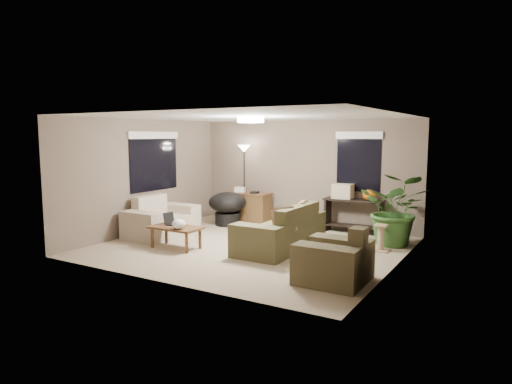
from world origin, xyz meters
The scene contains 20 objects.
room_shell centered at (0.00, 0.00, 1.25)m, with size 5.50×5.50×5.50m.
main_sofa centered at (0.59, 0.20, 0.29)m, with size 0.95×2.20×0.85m.
throw_pillows centered at (0.85, 0.20, 0.65)m, with size 0.40×1.40×0.47m.
loveseat centered at (-2.21, -0.10, 0.30)m, with size 0.90×1.60×0.85m.
armchair centered at (2.16, -1.19, 0.30)m, with size 0.95×1.00×0.85m.
coffee_table centered at (-1.18, -0.82, 0.36)m, with size 1.00×0.55×0.42m.
laptop centered at (-1.35, -0.72, 0.48)m, with size 0.38×0.24×0.24m.
plastic_bag centered at (-0.98, -0.97, 0.51)m, with size 0.26×0.24×0.18m, color white.
desk centered at (-1.32, 2.08, 0.38)m, with size 1.10×0.50×0.75m.
desk_papers centered at (-1.47, 2.07, 0.80)m, with size 0.72×0.31×0.12m.
console_table centered at (1.29, 2.26, 0.44)m, with size 1.30×0.40×0.75m.
pumpkin centered at (1.64, 2.26, 0.87)m, with size 0.29×0.29×0.24m, color orange.
cardboard_box centered at (1.04, 2.26, 0.91)m, with size 0.43×0.32×0.32m, color beige.
papasan_chair centered at (-1.60, 1.57, 0.47)m, with size 1.13×1.13×0.80m.
floor_lamp centered at (-1.49, 2.15, 1.60)m, with size 0.32×0.32×1.91m.
ceiling_fixture centered at (0.00, 0.00, 2.44)m, with size 0.50×0.50×0.10m, color white.
houseplant centered at (2.39, 1.53, 0.56)m, with size 1.29×1.43×1.12m, color #2D5923.
cat_scratching_post centered at (2.26, 0.97, 0.21)m, with size 0.32×0.32×0.50m.
window_left centered at (-2.73, 0.30, 1.78)m, with size 0.05×1.56×1.33m.
window_back centered at (1.30, 2.48, 1.79)m, with size 1.06×0.05×1.33m.
Camera 1 is at (4.48, -7.40, 2.16)m, focal length 32.00 mm.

